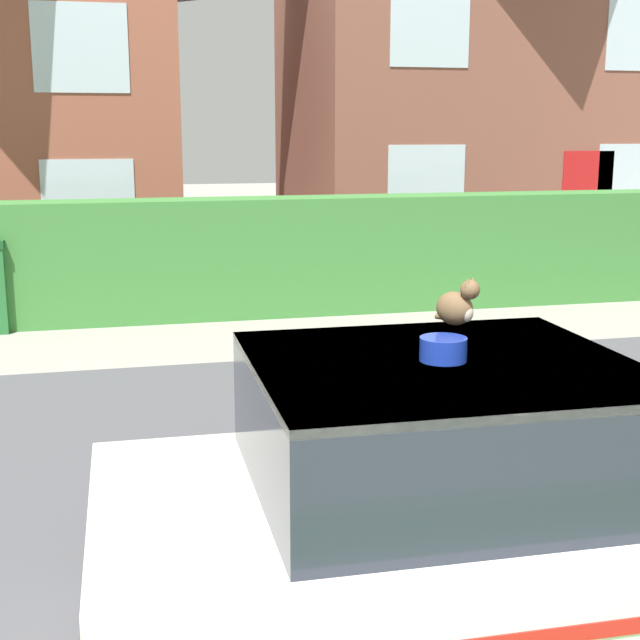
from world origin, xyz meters
TOP-DOWN VIEW (x-y plane):
  - road_strip at (0.00, 4.55)m, footprint 28.00×6.70m
  - garden_hedge at (0.76, 10.38)m, footprint 12.81×0.75m
  - police_car at (0.67, 2.25)m, footprint 3.90×1.84m
  - cat at (0.58, 2.47)m, footprint 0.22×0.28m
  - house_right at (6.41, 15.96)m, footprint 7.65×5.61m

SIDE VIEW (x-z plane):
  - road_strip at x=0.00m, z-range 0.00..0.01m
  - police_car at x=0.67m, z-range -0.10..1.46m
  - garden_hedge at x=0.76m, z-range 0.00..1.59m
  - cat at x=0.58m, z-range 1.54..1.78m
  - house_right at x=6.41m, z-range 0.08..7.99m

